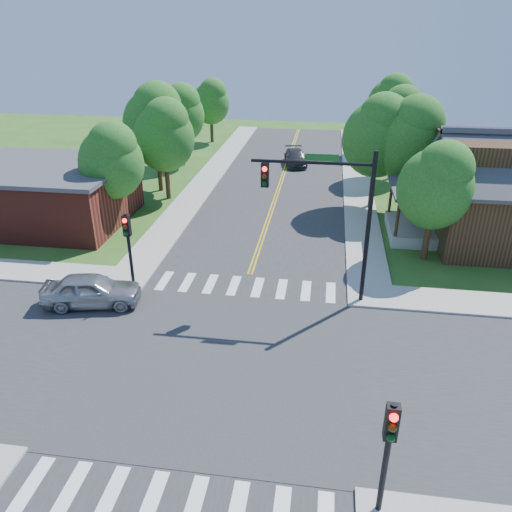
% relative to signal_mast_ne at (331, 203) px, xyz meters
% --- Properties ---
extents(ground, '(100.00, 100.00, 0.00)m').
position_rel_signal_mast_ne_xyz_m(ground, '(-3.91, -5.59, -4.85)').
color(ground, '#29551A').
rests_on(ground, ground).
extents(road_ns, '(10.00, 90.00, 0.04)m').
position_rel_signal_mast_ne_xyz_m(road_ns, '(-3.91, -5.59, -4.83)').
color(road_ns, '#2D2D30').
rests_on(road_ns, ground).
extents(road_ew, '(90.00, 10.00, 0.04)m').
position_rel_signal_mast_ne_xyz_m(road_ew, '(-3.91, -5.59, -4.83)').
color(road_ew, '#2D2D30').
rests_on(road_ew, ground).
extents(intersection_patch, '(10.20, 10.20, 0.06)m').
position_rel_signal_mast_ne_xyz_m(intersection_patch, '(-3.91, -5.59, -4.85)').
color(intersection_patch, '#2D2D30').
rests_on(intersection_patch, ground).
extents(sidewalk_nw, '(40.00, 40.00, 0.14)m').
position_rel_signal_mast_ne_xyz_m(sidewalk_nw, '(-19.73, 10.23, -4.78)').
color(sidewalk_nw, '#9E9B93').
rests_on(sidewalk_nw, ground).
extents(crosswalk_north, '(8.85, 2.00, 0.01)m').
position_rel_signal_mast_ne_xyz_m(crosswalk_north, '(-3.91, 0.61, -4.80)').
color(crosswalk_north, white).
rests_on(crosswalk_north, ground).
extents(crosswalk_south, '(8.85, 2.00, 0.01)m').
position_rel_signal_mast_ne_xyz_m(crosswalk_south, '(-3.91, -11.79, -4.80)').
color(crosswalk_south, white).
rests_on(crosswalk_south, ground).
extents(centerline, '(0.30, 90.00, 0.01)m').
position_rel_signal_mast_ne_xyz_m(centerline, '(-3.91, -5.59, -4.80)').
color(centerline, gold).
rests_on(centerline, ground).
extents(signal_mast_ne, '(5.30, 0.42, 7.20)m').
position_rel_signal_mast_ne_xyz_m(signal_mast_ne, '(0.00, 0.00, 0.00)').
color(signal_mast_ne, black).
rests_on(signal_mast_ne, ground).
extents(signal_pole_se, '(0.34, 0.42, 3.80)m').
position_rel_signal_mast_ne_xyz_m(signal_pole_se, '(1.69, -11.21, -2.19)').
color(signal_pole_se, black).
rests_on(signal_pole_se, ground).
extents(signal_pole_nw, '(0.34, 0.42, 3.80)m').
position_rel_signal_mast_ne_xyz_m(signal_pole_nw, '(-9.51, -0.01, -2.19)').
color(signal_pole_nw, black).
rests_on(signal_pole_nw, ground).
extents(building_nw, '(10.40, 8.40, 3.73)m').
position_rel_signal_mast_ne_xyz_m(building_nw, '(-18.11, 7.61, -2.97)').
color(building_nw, maroon).
rests_on(building_nw, ground).
extents(tree_e_a, '(3.92, 3.73, 6.67)m').
position_rel_signal_mast_ne_xyz_m(tree_e_a, '(5.44, 5.17, -0.49)').
color(tree_e_a, '#382314').
rests_on(tree_e_a, ground).
extents(tree_e_b, '(4.63, 4.40, 7.88)m').
position_rel_signal_mast_ne_xyz_m(tree_e_b, '(4.98, 12.53, 0.31)').
color(tree_e_b, '#382314').
rests_on(tree_e_b, ground).
extents(tree_e_c, '(4.42, 4.20, 7.52)m').
position_rel_signal_mast_ne_xyz_m(tree_e_c, '(5.04, 20.46, 0.07)').
color(tree_e_c, '#382314').
rests_on(tree_e_c, ground).
extents(tree_e_d, '(4.44, 4.22, 7.55)m').
position_rel_signal_mast_ne_xyz_m(tree_e_d, '(5.37, 29.00, 0.10)').
color(tree_e_d, '#382314').
rests_on(tree_e_d, ground).
extents(tree_w_a, '(3.96, 3.76, 6.72)m').
position_rel_signal_mast_ne_xyz_m(tree_w_a, '(-13.19, 7.31, -0.45)').
color(tree_w_a, '#382314').
rests_on(tree_w_a, ground).
extents(tree_w_b, '(4.78, 4.54, 8.13)m').
position_rel_signal_mast_ne_xyz_m(tree_w_b, '(-12.83, 14.77, 0.48)').
color(tree_w_b, '#382314').
rests_on(tree_w_b, ground).
extents(tree_w_c, '(4.23, 4.02, 7.19)m').
position_rel_signal_mast_ne_xyz_m(tree_w_c, '(-13.11, 21.98, -0.14)').
color(tree_w_c, '#382314').
rests_on(tree_w_c, ground).
extents(tree_w_d, '(3.87, 3.68, 6.58)m').
position_rel_signal_mast_ne_xyz_m(tree_w_d, '(-12.57, 31.42, -0.54)').
color(tree_w_d, '#382314').
rests_on(tree_w_d, ground).
extents(tree_house, '(4.63, 4.40, 7.88)m').
position_rel_signal_mast_ne_xyz_m(tree_house, '(2.97, 13.16, 0.31)').
color(tree_house, '#382314').
rests_on(tree_house, ground).
extents(tree_bldg, '(4.30, 4.08, 7.30)m').
position_rel_signal_mast_ne_xyz_m(tree_bldg, '(-11.67, 13.03, -0.07)').
color(tree_bldg, '#382314').
rests_on(tree_bldg, ground).
extents(car_silver, '(3.44, 5.13, 1.52)m').
position_rel_signal_mast_ne_xyz_m(car_silver, '(-10.67, -2.09, -4.09)').
color(car_silver, '#A6A9AD').
rests_on(car_silver, ground).
extents(car_dgrey, '(3.30, 5.07, 1.30)m').
position_rel_signal_mast_ne_xyz_m(car_dgrey, '(-3.15, 23.59, -4.20)').
color(car_dgrey, '#333539').
rests_on(car_dgrey, ground).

